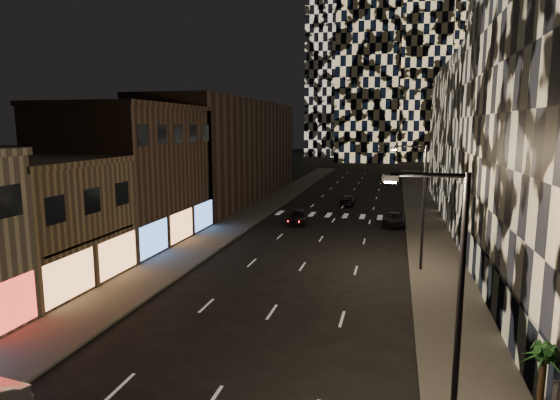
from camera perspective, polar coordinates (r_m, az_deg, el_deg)
The scene contains 15 objects.
sidewalk_left at distance 57.85m, azimuth -2.93°, elevation -1.37°, with size 4.00×120.00×0.15m, color #47443F.
sidewalk_right at distance 55.54m, azimuth 17.24°, elevation -2.20°, with size 4.00×120.00×0.15m, color #47443F.
curb_left at distance 57.28m, azimuth -0.92°, elevation -1.46°, with size 0.20×120.00×0.15m, color #4C4C47.
curb_right at distance 55.45m, azimuth 15.08°, elevation -2.12°, with size 0.20×120.00×0.15m, color #4C4C47.
retail_tan at distance 35.27m, azimuth -28.35°, elevation -2.68°, with size 10.00×10.00×8.00m, color #776047.
retail_brown at distance 44.88m, azimuth -17.83°, elevation 2.84°, with size 10.00×15.00×12.00m, color #493529.
retail_filler_left at distance 68.70m, azimuth -6.18°, elevation 6.05°, with size 10.00×40.00×14.00m, color #493529.
midrise_base at distance 30.85m, azimuth 24.31°, elevation -8.74°, with size 0.60×25.00×3.00m, color #383838.
midrise_filler_right at distance 62.92m, azimuth 26.46°, elevation 6.73°, with size 16.00×40.00×18.00m, color #232326.
streetlight_near at distance 15.44m, azimuth 20.21°, elevation -10.98°, with size 2.55×0.25×9.00m.
streetlight_far at distance 34.87m, azimuth 16.74°, elevation 0.16°, with size 2.55×0.25×9.00m.
car_dark_midlane at distance 50.64m, azimuth 2.22°, elevation -2.04°, with size 1.84×4.57×1.56m, color black.
car_dark_oncoming at distance 63.37m, azimuth 8.28°, elevation 0.01°, with size 1.87×4.60×1.34m, color black.
car_dark_rightlane at distance 51.09m, azimuth 13.75°, elevation -2.32°, with size 2.24×4.85×1.35m, color black.
palm_tree at distance 18.11m, azimuth 29.46°, elevation -16.77°, with size 1.74×1.71×3.41m.
Camera 1 is at (6.54, -4.45, 10.49)m, focal length 30.00 mm.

